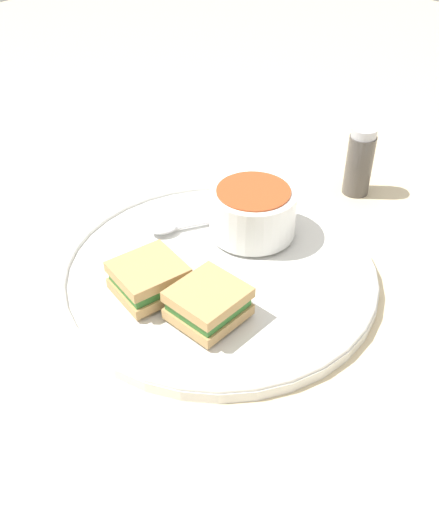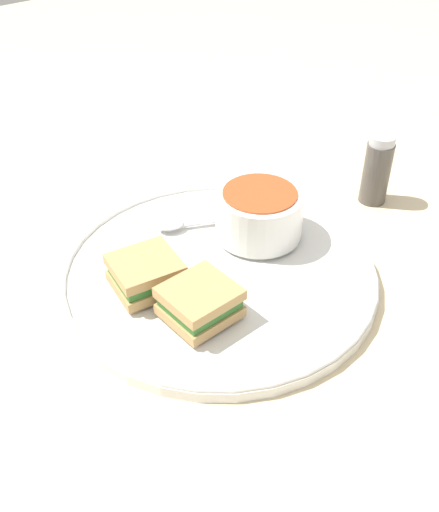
% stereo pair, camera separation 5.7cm
% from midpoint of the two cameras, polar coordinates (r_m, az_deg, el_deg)
% --- Properties ---
extents(ground_plane, '(2.40, 2.40, 0.00)m').
position_cam_midpoint_polar(ground_plane, '(0.68, 2.37, -2.21)').
color(ground_plane, beige).
extents(plate, '(0.36, 0.36, 0.02)m').
position_cam_midpoint_polar(plate, '(0.68, 2.39, -1.64)').
color(plate, white).
rests_on(plate, ground_plane).
extents(soup_bowl, '(0.10, 0.10, 0.06)m').
position_cam_midpoint_polar(soup_bowl, '(0.71, 6.07, 4.02)').
color(soup_bowl, white).
rests_on(soup_bowl, plate).
extents(spoon, '(0.07, 0.12, 0.01)m').
position_cam_midpoint_polar(spoon, '(0.73, -1.84, 2.94)').
color(spoon, silver).
rests_on(spoon, plate).
extents(sandwich_half_near, '(0.07, 0.08, 0.03)m').
position_cam_midpoint_polar(sandwich_half_near, '(0.64, -4.54, -1.73)').
color(sandwich_half_near, tan).
rests_on(sandwich_half_near, plate).
extents(sandwich_half_far, '(0.07, 0.07, 0.03)m').
position_cam_midpoint_polar(sandwich_half_far, '(0.60, 0.80, -4.50)').
color(sandwich_half_far, tan).
rests_on(sandwich_half_far, plate).
extents(salt_shaker, '(0.04, 0.04, 0.10)m').
position_cam_midpoint_polar(salt_shaker, '(0.82, 16.84, 7.75)').
color(salt_shaker, '#4C4742').
rests_on(salt_shaker, ground_plane).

